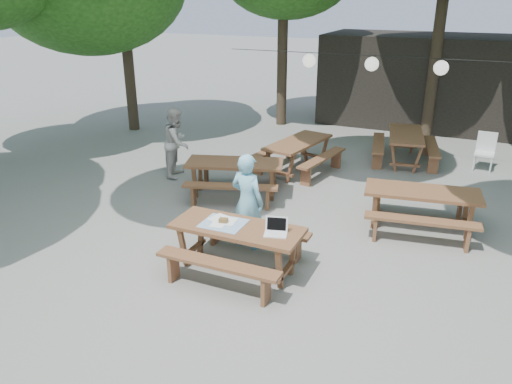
{
  "coord_description": "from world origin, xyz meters",
  "views": [
    {
      "loc": [
        2.27,
        -6.48,
        4.03
      ],
      "look_at": [
        -0.75,
        0.29,
        1.05
      ],
      "focal_mm": 35.0,
      "sensor_mm": 36.0,
      "label": 1
    }
  ],
  "objects_px": {
    "main_picnic_table": "(237,248)",
    "picnic_table_nw": "(235,178)",
    "woman": "(247,201)",
    "second_person": "(177,142)",
    "plastic_chair": "(483,159)"
  },
  "relations": [
    {
      "from": "main_picnic_table",
      "to": "picnic_table_nw",
      "type": "distance_m",
      "value": 3.09
    },
    {
      "from": "woman",
      "to": "second_person",
      "type": "xyz_separation_m",
      "value": [
        -2.97,
        2.55,
        -0.02
      ]
    },
    {
      "from": "picnic_table_nw",
      "to": "second_person",
      "type": "xyz_separation_m",
      "value": [
        -1.76,
        0.57,
        0.42
      ]
    },
    {
      "from": "woman",
      "to": "plastic_chair",
      "type": "distance_m",
      "value": 6.93
    },
    {
      "from": "picnic_table_nw",
      "to": "woman",
      "type": "relative_size",
      "value": 1.4
    },
    {
      "from": "main_picnic_table",
      "to": "picnic_table_nw",
      "type": "bearing_deg",
      "value": 117.0
    },
    {
      "from": "main_picnic_table",
      "to": "picnic_table_nw",
      "type": "relative_size",
      "value": 0.87
    },
    {
      "from": "main_picnic_table",
      "to": "second_person",
      "type": "distance_m",
      "value": 4.61
    },
    {
      "from": "main_picnic_table",
      "to": "picnic_table_nw",
      "type": "height_order",
      "value": "same"
    },
    {
      "from": "picnic_table_nw",
      "to": "plastic_chair",
      "type": "distance_m",
      "value": 6.2
    },
    {
      "from": "picnic_table_nw",
      "to": "plastic_chair",
      "type": "height_order",
      "value": "plastic_chair"
    },
    {
      "from": "main_picnic_table",
      "to": "woman",
      "type": "relative_size",
      "value": 1.22
    },
    {
      "from": "picnic_table_nw",
      "to": "woman",
      "type": "height_order",
      "value": "woman"
    },
    {
      "from": "main_picnic_table",
      "to": "woman",
      "type": "bearing_deg",
      "value": 103.79
    },
    {
      "from": "woman",
      "to": "second_person",
      "type": "bearing_deg",
      "value": -31.29
    }
  ]
}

